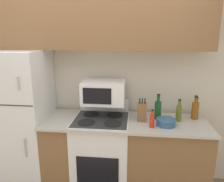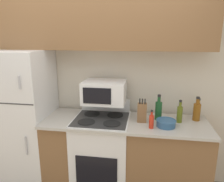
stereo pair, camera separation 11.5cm
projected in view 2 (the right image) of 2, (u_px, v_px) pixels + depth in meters
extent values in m
cube|color=beige|center=(99.00, 83.00, 2.83)|extent=(8.00, 0.05, 2.55)
cube|color=brown|center=(125.00, 157.00, 2.63)|extent=(1.88, 0.60, 0.90)
cube|color=#BCB7AD|center=(125.00, 122.00, 2.50)|extent=(1.88, 0.64, 0.03)
cube|color=white|center=(21.00, 119.00, 2.74)|extent=(0.76, 0.63, 1.72)
cube|color=#383838|center=(2.00, 103.00, 2.37)|extent=(0.74, 0.01, 0.01)
cylinder|color=#B7B7BC|center=(19.00, 83.00, 2.25)|extent=(0.02, 0.02, 0.14)
cylinder|color=#B7B7BC|center=(26.00, 146.00, 2.43)|extent=(0.02, 0.02, 0.22)
cube|color=brown|center=(95.00, 24.00, 2.47)|extent=(2.64, 0.32, 0.58)
cube|color=white|center=(102.00, 155.00, 2.65)|extent=(0.64, 0.60, 0.94)
cube|color=black|center=(96.00, 171.00, 2.37)|extent=(0.46, 0.01, 0.34)
cube|color=#2D2D2D|center=(101.00, 119.00, 2.54)|extent=(0.61, 0.58, 0.01)
cube|color=white|center=(106.00, 104.00, 2.79)|extent=(0.61, 0.06, 0.16)
cylinder|color=black|center=(86.00, 122.00, 2.43)|extent=(0.19, 0.19, 0.01)
cylinder|color=black|center=(112.00, 123.00, 2.39)|extent=(0.19, 0.19, 0.01)
cylinder|color=black|center=(92.00, 114.00, 2.68)|extent=(0.19, 0.19, 0.01)
cylinder|color=black|center=(115.00, 115.00, 2.64)|extent=(0.19, 0.19, 0.01)
cube|color=white|center=(105.00, 92.00, 2.57)|extent=(0.49, 0.37, 0.26)
cube|color=black|center=(97.00, 96.00, 2.39)|extent=(0.31, 0.01, 0.18)
cube|color=brown|center=(142.00, 113.00, 2.45)|extent=(0.10, 0.09, 0.21)
cylinder|color=black|center=(140.00, 101.00, 2.41)|extent=(0.01, 0.01, 0.06)
cylinder|color=black|center=(142.00, 101.00, 2.41)|extent=(0.01, 0.01, 0.06)
cylinder|color=black|center=(145.00, 101.00, 2.40)|extent=(0.01, 0.01, 0.06)
cylinder|color=#335B84|center=(166.00, 123.00, 2.33)|extent=(0.20, 0.20, 0.07)
torus|color=#335B84|center=(166.00, 120.00, 2.32)|extent=(0.21, 0.21, 0.01)
cylinder|color=olive|center=(198.00, 111.00, 2.56)|extent=(0.06, 0.06, 0.17)
cylinder|color=olive|center=(199.00, 102.00, 2.53)|extent=(0.03, 0.03, 0.05)
cylinder|color=black|center=(199.00, 99.00, 2.52)|extent=(0.03, 0.03, 0.02)
cylinder|color=#194C23|center=(158.00, 111.00, 2.51)|extent=(0.08, 0.08, 0.21)
cylinder|color=#194C23|center=(159.00, 100.00, 2.47)|extent=(0.03, 0.03, 0.07)
cylinder|color=black|center=(159.00, 96.00, 2.46)|extent=(0.04, 0.04, 0.02)
cylinder|color=brown|center=(197.00, 112.00, 2.49)|extent=(0.08, 0.08, 0.20)
cylinder|color=brown|center=(198.00, 101.00, 2.46)|extent=(0.04, 0.04, 0.06)
cylinder|color=black|center=(198.00, 98.00, 2.44)|extent=(0.04, 0.04, 0.02)
cylinder|color=red|center=(151.00, 122.00, 2.28)|extent=(0.05, 0.05, 0.14)
cylinder|color=red|center=(152.00, 114.00, 2.26)|extent=(0.02, 0.02, 0.04)
cylinder|color=black|center=(152.00, 111.00, 2.25)|extent=(0.02, 0.02, 0.02)
cylinder|color=#5B6619|center=(180.00, 115.00, 2.43)|extent=(0.06, 0.06, 0.18)
cylinder|color=#5B6619|center=(180.00, 104.00, 2.40)|extent=(0.03, 0.03, 0.06)
cylinder|color=black|center=(181.00, 101.00, 2.39)|extent=(0.03, 0.03, 0.02)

